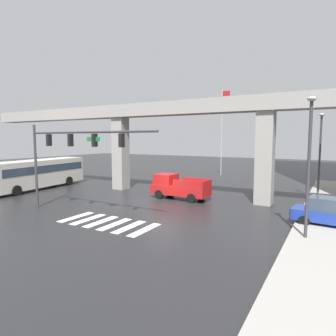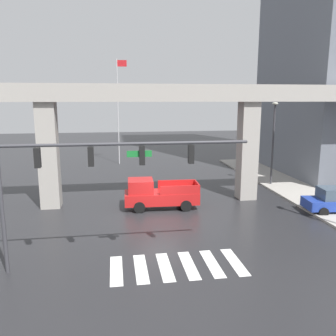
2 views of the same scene
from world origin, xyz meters
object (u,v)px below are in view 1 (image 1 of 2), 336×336
object	(u,v)px
pickup_truck	(177,187)
flagpole	(222,127)
traffic_signal_mast	(69,146)
city_bus	(39,172)
street_lamp_mid_block	(320,146)
street_lamp_near_corner	(309,151)
sedan_blue	(331,213)

from	to	relation	value
pickup_truck	flagpole	bearing A→B (deg)	97.25
traffic_signal_mast	city_bus	bearing A→B (deg)	153.18
city_bus	traffic_signal_mast	distance (m)	12.59
street_lamp_mid_block	flagpole	world-z (taller)	flagpole
pickup_truck	street_lamp_near_corner	bearing A→B (deg)	-29.46
sedan_blue	street_lamp_mid_block	size ratio (longest dim) A/B	0.62
sedan_blue	traffic_signal_mast	distance (m)	17.08
city_bus	traffic_signal_mast	world-z (taller)	traffic_signal_mast
traffic_signal_mast	street_lamp_mid_block	world-z (taller)	street_lamp_mid_block
pickup_truck	street_lamp_mid_block	size ratio (longest dim) A/B	0.71
street_lamp_near_corner	street_lamp_mid_block	size ratio (longest dim) A/B	1.00
street_lamp_mid_block	sedan_blue	bearing A→B (deg)	-81.95
pickup_truck	traffic_signal_mast	distance (m)	9.82
street_lamp_mid_block	pickup_truck	bearing A→B (deg)	-155.24
street_lamp_mid_block	traffic_signal_mast	bearing A→B (deg)	-138.22
street_lamp_mid_block	flagpole	bearing A→B (deg)	135.48
pickup_truck	traffic_signal_mast	xyz separation A→B (m)	(-3.99, -8.18, 3.69)
sedan_blue	flagpole	bearing A→B (deg)	124.44
sedan_blue	street_lamp_near_corner	distance (m)	5.03
city_bus	flagpole	size ratio (longest dim) A/B	0.93
street_lamp_near_corner	sedan_blue	bearing A→B (deg)	71.29
pickup_truck	flagpole	xyz separation A→B (m)	(-2.24, 17.62, 5.80)
sedan_blue	street_lamp_near_corner	size ratio (longest dim) A/B	0.62
street_lamp_near_corner	street_lamp_mid_block	world-z (taller)	same
sedan_blue	pickup_truck	bearing A→B (deg)	166.60
traffic_signal_mast	pickup_truck	bearing A→B (deg)	64.00
pickup_truck	street_lamp_mid_block	bearing A→B (deg)	24.76
city_bus	street_lamp_mid_block	xyz separation A→B (m)	(25.58, 7.58, 2.83)
sedan_blue	traffic_signal_mast	size ratio (longest dim) A/B	0.41
pickup_truck	sedan_blue	bearing A→B (deg)	-13.40
traffic_signal_mast	street_lamp_mid_block	xyz separation A→B (m)	(14.66, 13.10, -0.12)
pickup_truck	city_bus	world-z (taller)	city_bus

